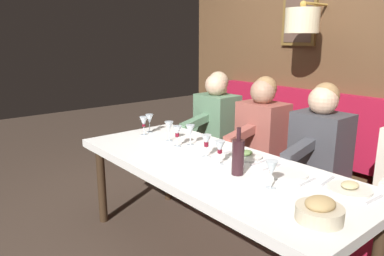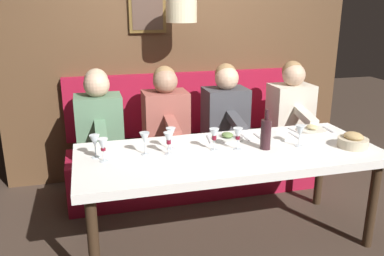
# 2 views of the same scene
# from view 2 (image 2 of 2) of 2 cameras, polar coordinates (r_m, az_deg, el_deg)

# --- Properties ---
(ground_plane) EXTENTS (12.00, 12.00, 0.00)m
(ground_plane) POSITION_cam_2_polar(r_m,az_deg,el_deg) (3.26, 4.98, -15.50)
(ground_plane) COLOR #423328
(dining_table) EXTENTS (0.90, 2.21, 0.74)m
(dining_table) POSITION_cam_2_polar(r_m,az_deg,el_deg) (2.96, 5.32, -4.46)
(dining_table) COLOR white
(dining_table) RESTS_ON ground_plane
(banquette_bench) EXTENTS (0.52, 2.41, 0.45)m
(banquette_bench) POSITION_cam_2_polar(r_m,az_deg,el_deg) (3.91, 0.63, -5.91)
(banquette_bench) COLOR maroon
(banquette_bench) RESTS_ON ground_plane
(back_wall_panel) EXTENTS (0.59, 3.61, 2.90)m
(back_wall_panel) POSITION_cam_2_polar(r_m,az_deg,el_deg) (4.17, -1.52, 11.84)
(back_wall_panel) COLOR brown
(back_wall_panel) RESTS_ON ground_plane
(diner_nearest) EXTENTS (0.60, 0.40, 0.79)m
(diner_nearest) POSITION_cam_2_polar(r_m,az_deg,el_deg) (4.07, 13.90, 3.28)
(diner_nearest) COLOR beige
(diner_nearest) RESTS_ON banquette_bench
(diner_near) EXTENTS (0.60, 0.40, 0.79)m
(diner_near) POSITION_cam_2_polar(r_m,az_deg,el_deg) (3.79, 4.79, 2.73)
(diner_near) COLOR #3D3D42
(diner_near) RESTS_ON banquette_bench
(diner_middle) EXTENTS (0.60, 0.40, 0.79)m
(diner_middle) POSITION_cam_2_polar(r_m,az_deg,el_deg) (3.64, -3.77, 2.15)
(diner_middle) COLOR #934C42
(diner_middle) RESTS_ON banquette_bench
(diner_far) EXTENTS (0.60, 0.40, 0.79)m
(diner_far) POSITION_cam_2_polar(r_m,az_deg,el_deg) (3.58, -13.11, 1.46)
(diner_far) COLOR #567A5B
(diner_far) RESTS_ON banquette_bench
(place_setting_0) EXTENTS (0.24, 0.32, 0.05)m
(place_setting_0) POSITION_cam_2_polar(r_m,az_deg,el_deg) (3.18, 5.07, -1.30)
(place_setting_0) COLOR silver
(place_setting_0) RESTS_ON dining_table
(place_setting_1) EXTENTS (0.24, 0.31, 0.01)m
(place_setting_1) POSITION_cam_2_polar(r_m,az_deg,el_deg) (3.29, 11.95, -1.09)
(place_setting_1) COLOR white
(place_setting_1) RESTS_ON dining_table
(place_setting_2) EXTENTS (0.24, 0.32, 0.05)m
(place_setting_2) POSITION_cam_2_polar(r_m,az_deg,el_deg) (3.52, 16.70, -0.15)
(place_setting_2) COLOR silver
(place_setting_2) RESTS_ON dining_table
(wine_glass_0) EXTENTS (0.07, 0.07, 0.16)m
(wine_glass_0) POSITION_cam_2_polar(r_m,az_deg,el_deg) (2.83, -13.67, -1.88)
(wine_glass_0) COLOR silver
(wine_glass_0) RESTS_ON dining_table
(wine_glass_1) EXTENTS (0.07, 0.07, 0.16)m
(wine_glass_1) POSITION_cam_2_polar(r_m,az_deg,el_deg) (3.08, 15.10, -0.46)
(wine_glass_1) COLOR silver
(wine_glass_1) RESTS_ON dining_table
(wine_glass_2) EXTENTS (0.07, 0.07, 0.16)m
(wine_glass_2) POSITION_cam_2_polar(r_m,az_deg,el_deg) (2.92, -3.03, -0.86)
(wine_glass_2) COLOR silver
(wine_glass_2) RESTS_ON dining_table
(wine_glass_3) EXTENTS (0.07, 0.07, 0.16)m
(wine_glass_3) POSITION_cam_2_polar(r_m,az_deg,el_deg) (2.93, 6.53, -0.91)
(wine_glass_3) COLOR silver
(wine_glass_3) RESTS_ON dining_table
(wine_glass_4) EXTENTS (0.07, 0.07, 0.16)m
(wine_glass_4) POSITION_cam_2_polar(r_m,az_deg,el_deg) (2.83, -6.74, -1.54)
(wine_glass_4) COLOR silver
(wine_glass_4) RESTS_ON dining_table
(wine_glass_5) EXTENTS (0.07, 0.07, 0.16)m
(wine_glass_5) POSITION_cam_2_polar(r_m,az_deg,el_deg) (2.75, -12.56, -2.43)
(wine_glass_5) COLOR silver
(wine_glass_5) RESTS_ON dining_table
(wine_glass_6) EXTENTS (0.07, 0.07, 0.16)m
(wine_glass_6) POSITION_cam_2_polar(r_m,az_deg,el_deg) (2.90, 3.18, -1.00)
(wine_glass_6) COLOR silver
(wine_glass_6) RESTS_ON dining_table
(wine_glass_7) EXTENTS (0.07, 0.07, 0.16)m
(wine_glass_7) POSITION_cam_2_polar(r_m,az_deg,el_deg) (2.82, -3.34, -1.56)
(wine_glass_7) COLOR silver
(wine_glass_7) RESTS_ON dining_table
(wine_bottle) EXTENTS (0.08, 0.08, 0.30)m
(wine_bottle) POSITION_cam_2_polar(r_m,az_deg,el_deg) (2.97, 10.46, -0.81)
(wine_bottle) COLOR #33191E
(wine_bottle) RESTS_ON dining_table
(bread_bowl) EXTENTS (0.22, 0.22, 0.12)m
(bread_bowl) POSITION_cam_2_polar(r_m,az_deg,el_deg) (3.21, 21.93, -1.72)
(bread_bowl) COLOR beige
(bread_bowl) RESTS_ON dining_table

